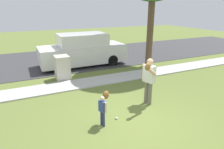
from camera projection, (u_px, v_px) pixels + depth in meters
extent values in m
plane|color=olive|center=(96.00, 83.00, 9.31)|extent=(48.00, 48.00, 0.00)
cube|color=#B2B2AD|center=(95.00, 81.00, 9.38)|extent=(36.00, 1.20, 0.06)
cube|color=#38383A|center=(70.00, 58.00, 13.67)|extent=(36.00, 6.80, 0.02)
cylinder|color=#6B6656|center=(150.00, 94.00, 7.09)|extent=(0.13, 0.13, 0.85)
cylinder|color=#6B6656|center=(146.00, 92.00, 7.21)|extent=(0.13, 0.13, 0.85)
cube|color=silver|center=(149.00, 74.00, 6.92)|extent=(0.34, 0.46, 0.60)
sphere|color=tan|center=(150.00, 62.00, 6.78)|extent=(0.23, 0.23, 0.23)
cylinder|color=tan|center=(151.00, 71.00, 6.51)|extent=(0.53, 0.25, 0.41)
ellipsoid|color=brown|center=(148.00, 67.00, 6.32)|extent=(0.25, 0.20, 0.26)
cylinder|color=tan|center=(144.00, 72.00, 7.09)|extent=(0.10, 0.10, 0.57)
cylinder|color=navy|center=(102.00, 118.00, 5.88)|extent=(0.08, 0.08, 0.48)
cylinder|color=navy|center=(104.00, 119.00, 5.82)|extent=(0.08, 0.08, 0.48)
cube|color=#33478C|center=(102.00, 106.00, 5.72)|extent=(0.19, 0.26, 0.34)
sphere|color=beige|center=(102.00, 99.00, 5.64)|extent=(0.13, 0.13, 0.13)
cylinder|color=beige|center=(103.00, 99.00, 5.87)|extent=(0.30, 0.14, 0.23)
ellipsoid|color=brown|center=(106.00, 95.00, 5.91)|extent=(0.25, 0.20, 0.26)
cylinder|color=beige|center=(106.00, 108.00, 5.61)|extent=(0.06, 0.06, 0.32)
sphere|color=white|center=(117.00, 118.00, 6.26)|extent=(0.07, 0.07, 0.07)
cube|color=beige|center=(62.00, 68.00, 9.58)|extent=(0.65, 0.75, 1.16)
cylinder|color=brown|center=(150.00, 28.00, 11.35)|extent=(0.37, 0.37, 4.41)
cube|color=silver|center=(83.00, 54.00, 11.90)|extent=(5.00, 1.95, 1.00)
cube|color=silver|center=(82.00, 40.00, 11.63)|extent=(2.75, 1.79, 0.70)
cylinder|color=black|center=(101.00, 54.00, 13.38)|extent=(0.64, 0.22, 0.64)
cylinder|color=black|center=(112.00, 60.00, 11.90)|extent=(0.64, 0.22, 0.64)
cylinder|color=black|center=(54.00, 59.00, 12.13)|extent=(0.64, 0.22, 0.64)
cylinder|color=black|center=(60.00, 66.00, 10.65)|extent=(0.64, 0.22, 0.64)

